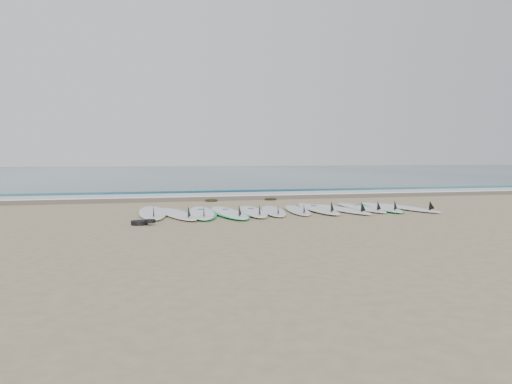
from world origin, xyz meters
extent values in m
plane|color=tan|center=(0.00, 0.00, 0.00)|extent=(120.00, 120.00, 0.00)
cube|color=#204F5C|center=(0.00, 32.50, 0.01)|extent=(120.00, 55.00, 0.03)
cube|color=brown|center=(0.00, 4.10, 0.01)|extent=(120.00, 1.80, 0.01)
cube|color=silver|center=(0.00, 5.50, 0.02)|extent=(120.00, 1.40, 0.04)
cube|color=#204F5C|center=(0.00, 7.00, 0.05)|extent=(120.00, 1.00, 0.10)
ellipsoid|color=white|center=(-3.06, 0.20, 0.05)|extent=(0.66, 2.90, 0.09)
cone|color=black|center=(-3.09, -0.86, 0.22)|extent=(0.25, 0.31, 0.31)
ellipsoid|color=white|center=(-2.56, -0.15, 0.05)|extent=(0.97, 2.73, 0.09)
cone|color=black|center=(-2.40, -1.11, 0.20)|extent=(0.27, 0.32, 0.28)
ellipsoid|color=white|center=(-1.99, -0.07, 0.05)|extent=(0.83, 2.77, 0.09)
ellipsoid|color=#05B44E|center=(-1.99, -0.07, 0.04)|extent=(0.92, 2.80, 0.06)
cone|color=black|center=(-2.08, -1.07, 0.21)|extent=(0.26, 0.31, 0.29)
cylinder|color=navy|center=(-1.96, 0.19, 0.09)|extent=(0.17, 0.17, 0.01)
ellipsoid|color=white|center=(-1.40, -0.18, 0.05)|extent=(0.67, 2.75, 0.09)
ellipsoid|color=#05B44E|center=(-1.40, -0.18, 0.04)|extent=(0.77, 2.78, 0.06)
cone|color=black|center=(-1.36, -1.18, 0.21)|extent=(0.24, 0.30, 0.29)
cylinder|color=navy|center=(-1.41, 0.08, 0.09)|extent=(0.16, 0.16, 0.01)
ellipsoid|color=white|center=(-0.81, -0.10, 0.04)|extent=(0.75, 2.59, 0.08)
cone|color=black|center=(-0.89, -1.02, 0.19)|extent=(0.24, 0.29, 0.27)
cylinder|color=navy|center=(-0.79, 0.15, 0.09)|extent=(0.16, 0.16, 0.01)
ellipsoid|color=white|center=(-0.31, -0.09, 0.04)|extent=(0.88, 2.45, 0.08)
cone|color=black|center=(-0.45, -0.95, 0.18)|extent=(0.24, 0.29, 0.26)
ellipsoid|color=silver|center=(0.30, -0.04, 0.04)|extent=(0.84, 2.36, 0.07)
cone|color=black|center=(0.17, -0.87, 0.18)|extent=(0.23, 0.27, 0.25)
ellipsoid|color=white|center=(0.85, 0.08, 0.05)|extent=(0.70, 2.78, 0.09)
cone|color=black|center=(0.80, -0.92, 0.21)|extent=(0.25, 0.30, 0.29)
cylinder|color=navy|center=(0.87, 0.35, 0.09)|extent=(0.17, 0.17, 0.01)
ellipsoid|color=white|center=(1.38, -0.12, 0.04)|extent=(0.83, 2.52, 0.08)
cone|color=black|center=(1.50, -1.02, 0.19)|extent=(0.24, 0.29, 0.26)
ellipsoid|color=white|center=(2.00, 0.09, 0.04)|extent=(0.55, 2.42, 0.08)
cone|color=black|center=(2.01, -0.79, 0.18)|extent=(0.21, 0.26, 0.26)
cylinder|color=navy|center=(1.99, 0.32, 0.08)|extent=(0.14, 0.14, 0.01)
ellipsoid|color=white|center=(2.54, 0.07, 0.04)|extent=(0.87, 2.58, 0.08)
ellipsoid|color=#05B44E|center=(2.54, 0.07, 0.04)|extent=(0.95, 2.61, 0.06)
cone|color=black|center=(2.42, -0.84, 0.19)|extent=(0.25, 0.30, 0.27)
ellipsoid|color=white|center=(3.08, -0.19, 0.04)|extent=(0.85, 2.47, 0.08)
cone|color=black|center=(3.21, -1.06, 0.18)|extent=(0.24, 0.29, 0.26)
ellipsoid|color=black|center=(-1.24, 3.20, 0.04)|extent=(0.39, 0.30, 0.08)
ellipsoid|color=black|center=(0.57, 3.20, 0.04)|extent=(0.38, 0.30, 0.07)
cylinder|color=black|center=(-3.38, -1.47, 0.04)|extent=(0.32, 0.32, 0.08)
cylinder|color=black|center=(-3.18, -1.57, 0.08)|extent=(0.20, 0.20, 0.06)
camera|label=1|loc=(-3.57, -11.20, 1.29)|focal=35.00mm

